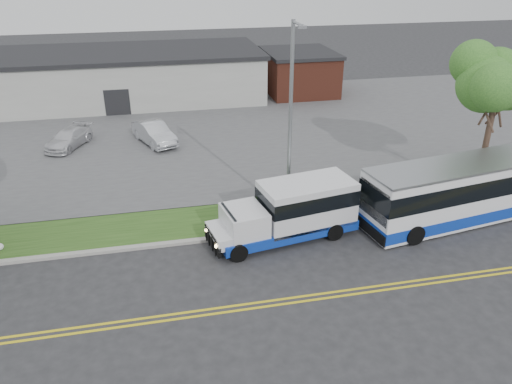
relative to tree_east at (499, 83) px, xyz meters
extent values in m
plane|color=#28282B|center=(-14.00, -3.00, -6.20)|extent=(140.00, 140.00, 0.00)
cube|color=yellow|center=(-14.00, -6.85, -6.20)|extent=(70.00, 0.12, 0.01)
cube|color=yellow|center=(-14.00, -7.15, -6.20)|extent=(70.00, 0.12, 0.01)
cube|color=#9E9B93|center=(-14.00, -1.90, -6.13)|extent=(80.00, 0.30, 0.15)
cube|color=#274717|center=(-14.00, -0.10, -6.15)|extent=(80.00, 3.30, 0.10)
cube|color=#4C4C4F|center=(-14.00, 14.00, -6.15)|extent=(80.00, 25.00, 0.10)
cube|color=#9E9E99|center=(-20.00, 24.00, -4.20)|extent=(25.00, 10.00, 4.00)
cube|color=black|center=(-20.00, 24.00, -2.03)|extent=(25.40, 10.40, 0.35)
cube|color=black|center=(-20.00, 19.05, -5.10)|extent=(2.00, 0.15, 2.20)
cube|color=brown|center=(-3.50, 23.00, -4.40)|extent=(6.00, 7.00, 3.60)
cube|color=black|center=(-3.50, 23.00, -2.45)|extent=(6.30, 7.30, 0.30)
cylinder|color=#3A2820|center=(0.00, 0.00, -3.72)|extent=(0.32, 0.32, 4.76)
ellipsoid|color=#2B5E21|center=(0.00, 0.00, 0.02)|extent=(5.20, 5.20, 4.42)
cylinder|color=gray|center=(-11.00, -0.20, -1.35)|extent=(0.18, 0.18, 9.50)
cylinder|color=gray|center=(-11.00, -0.90, 3.30)|extent=(0.12, 1.40, 0.12)
cube|color=gray|center=(-11.00, -1.55, 3.25)|extent=(0.35, 0.18, 0.12)
cube|color=#0F33A5|center=(-11.71, -2.35, -5.67)|extent=(6.93, 3.35, 0.49)
cube|color=silver|center=(-10.65, -2.17, -4.54)|extent=(4.62, 2.95, 2.05)
cube|color=black|center=(-10.65, -2.17, -4.20)|extent=(4.65, 2.99, 0.73)
cube|color=silver|center=(-13.73, -2.70, -4.89)|extent=(2.09, 2.37, 1.17)
cube|color=black|center=(-14.46, -2.82, -4.69)|extent=(0.41, 1.85, 0.88)
cube|color=silver|center=(-14.79, -2.88, -5.37)|extent=(1.30, 2.14, 0.54)
cube|color=black|center=(-15.23, -2.96, -5.67)|extent=(0.49, 2.00, 0.49)
sphere|color=#FFD88C|center=(-15.15, -3.69, -5.42)|extent=(0.23, 0.23, 0.20)
sphere|color=#FFD88C|center=(-15.40, -2.24, -5.42)|extent=(0.23, 0.23, 0.20)
cylinder|color=black|center=(-14.23, -3.86, -5.79)|extent=(0.86, 0.41, 0.82)
cylinder|color=black|center=(-14.59, -1.78, -5.79)|extent=(0.86, 0.41, 0.82)
cylinder|color=black|center=(-9.51, -3.04, -5.79)|extent=(0.86, 0.41, 0.82)
cylinder|color=black|center=(-9.87, -0.96, -5.79)|extent=(0.86, 0.41, 0.82)
cube|color=white|center=(-2.36, -2.40, -4.65)|extent=(11.30, 4.20, 2.91)
cube|color=#0F33A5|center=(-2.36, -2.40, -5.65)|extent=(11.32, 4.23, 0.60)
cube|color=black|center=(-2.36, -2.40, -4.10)|extent=(11.35, 4.25, 0.95)
cube|color=black|center=(-7.76, -3.25, -4.30)|extent=(0.46, 2.30, 1.61)
cube|color=black|center=(-7.83, -3.27, -5.75)|extent=(0.51, 2.50, 0.50)
cube|color=gray|center=(-2.36, -2.40, -3.17)|extent=(11.30, 4.20, 0.12)
cylinder|color=black|center=(-6.04, -4.18, -5.72)|extent=(1.00, 0.47, 0.96)
cylinder|color=black|center=(-6.41, -1.84, -5.72)|extent=(1.00, 0.47, 0.96)
cylinder|color=black|center=(0.03, -0.82, -5.72)|extent=(1.00, 0.47, 0.96)
cylinder|color=black|center=(1.72, -0.56, -5.72)|extent=(1.00, 0.47, 0.96)
imported|color=#BABDC2|center=(-17.31, 11.68, -5.36)|extent=(3.18, 4.75, 1.48)
imported|color=silver|center=(-23.05, 12.19, -5.50)|extent=(3.33, 4.50, 1.21)
sphere|color=white|center=(-24.60, -0.85, -5.94)|extent=(0.32, 0.32, 0.32)
camera|label=1|loc=(-17.37, -21.95, 6.10)|focal=35.00mm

